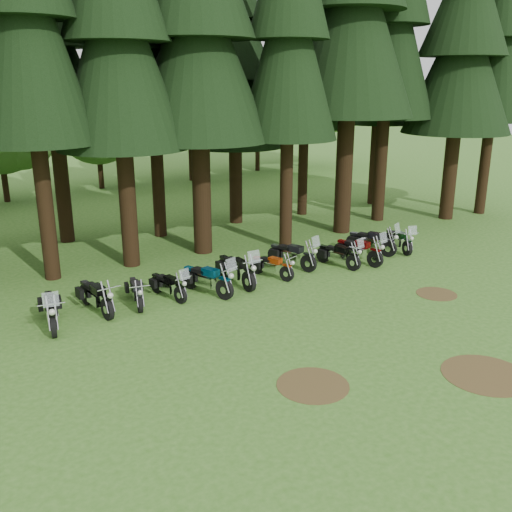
% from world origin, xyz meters
% --- Properties ---
extents(ground, '(120.00, 120.00, 0.00)m').
position_xyz_m(ground, '(0.00, 0.00, 0.00)').
color(ground, '#356A1D').
rests_on(ground, ground).
extents(pine_front_4, '(4.95, 4.95, 16.33)m').
position_xyz_m(pine_front_4, '(-3.21, 9.40, 9.78)').
color(pine_front_4, black).
rests_on(pine_front_4, ground).
extents(pine_front_5, '(5.81, 5.81, 16.72)m').
position_xyz_m(pine_front_5, '(0.07, 9.44, 10.01)').
color(pine_front_5, black).
rests_on(pine_front_5, ground).
extents(pine_front_6, '(4.15, 4.15, 16.75)m').
position_xyz_m(pine_front_6, '(3.43, 8.02, 10.03)').
color(pine_front_6, black).
rests_on(pine_front_6, ground).
extents(pine_front_9, '(5.44, 5.44, 15.89)m').
position_xyz_m(pine_front_9, '(13.94, 7.83, 9.51)').
color(pine_front_9, black).
rests_on(pine_front_9, ground).
extents(pine_front_10, '(4.25, 4.25, 17.69)m').
position_xyz_m(pine_front_10, '(16.52, 7.63, 10.59)').
color(pine_front_10, black).
rests_on(pine_front_10, ground).
extents(pine_back_2, '(4.85, 4.85, 16.30)m').
position_xyz_m(pine_back_2, '(-4.38, 14.40, 9.76)').
color(pine_back_2, black).
rests_on(pine_back_2, ground).
extents(pine_back_3, '(4.35, 4.35, 16.20)m').
position_xyz_m(pine_back_3, '(-0.37, 12.94, 9.70)').
color(pine_back_3, black).
rests_on(pine_back_3, ground).
extents(pine_back_4, '(4.94, 4.94, 13.78)m').
position_xyz_m(pine_back_4, '(4.04, 13.25, 8.25)').
color(pine_back_4, black).
rests_on(pine_back_4, ground).
extents(pine_back_5, '(3.94, 3.94, 16.33)m').
position_xyz_m(pine_back_5, '(8.07, 12.86, 9.78)').
color(pine_back_5, black).
rests_on(pine_back_5, ground).
extents(pine_back_6, '(4.59, 4.59, 16.58)m').
position_xyz_m(pine_back_6, '(13.36, 12.79, 9.93)').
color(pine_back_6, black).
rests_on(pine_back_6, ground).
extents(decid_3, '(6.12, 5.95, 7.65)m').
position_xyz_m(decid_3, '(-4.71, 25.13, 4.51)').
color(decid_3, black).
rests_on(decid_3, ground).
extents(decid_4, '(5.93, 5.76, 7.41)m').
position_xyz_m(decid_4, '(1.58, 26.32, 4.37)').
color(decid_4, black).
rests_on(decid_4, ground).
extents(decid_5, '(8.45, 8.21, 10.56)m').
position_xyz_m(decid_5, '(8.29, 25.71, 6.23)').
color(decid_5, black).
rests_on(decid_5, ground).
extents(decid_6, '(7.06, 6.86, 8.82)m').
position_xyz_m(decid_6, '(14.85, 27.01, 5.20)').
color(decid_6, black).
rests_on(decid_6, ground).
extents(decid_7, '(8.44, 8.20, 10.55)m').
position_xyz_m(decid_7, '(19.46, 26.83, 6.22)').
color(decid_7, black).
rests_on(decid_7, ground).
extents(dirt_patch_0, '(1.80, 1.80, 0.01)m').
position_xyz_m(dirt_patch_0, '(-3.00, -2.00, 0.01)').
color(dirt_patch_0, '#4C3D1E').
rests_on(dirt_patch_0, ground).
extents(dirt_patch_1, '(1.40, 1.40, 0.01)m').
position_xyz_m(dirt_patch_1, '(4.50, 0.50, 0.01)').
color(dirt_patch_1, '#4C3D1E').
rests_on(dirt_patch_1, ground).
extents(dirt_patch_2, '(2.20, 2.20, 0.01)m').
position_xyz_m(dirt_patch_2, '(1.00, -4.00, 0.01)').
color(dirt_patch_2, '#4C3D1E').
rests_on(dirt_patch_2, ground).
extents(motorcycle_0, '(0.73, 2.39, 1.50)m').
position_xyz_m(motorcycle_0, '(-7.45, 5.05, 0.50)').
color(motorcycle_0, black).
rests_on(motorcycle_0, ground).
extents(motorcycle_1, '(0.42, 2.34, 0.95)m').
position_xyz_m(motorcycle_1, '(-5.94, 5.44, 0.48)').
color(motorcycle_1, black).
rests_on(motorcycle_1, ground).
extents(motorcycle_2, '(0.58, 1.98, 0.82)m').
position_xyz_m(motorcycle_2, '(-4.63, 5.32, 0.42)').
color(motorcycle_2, black).
rests_on(motorcycle_2, ground).
extents(motorcycle_3, '(0.61, 2.03, 1.27)m').
position_xyz_m(motorcycle_3, '(-3.49, 5.28, 0.43)').
color(motorcycle_3, black).
rests_on(motorcycle_3, ground).
extents(motorcycle_4, '(1.03, 2.40, 1.53)m').
position_xyz_m(motorcycle_4, '(-2.21, 4.89, 0.51)').
color(motorcycle_4, black).
rests_on(motorcycle_4, ground).
extents(motorcycle_5, '(0.47, 2.51, 1.58)m').
position_xyz_m(motorcycle_5, '(-0.85, 5.16, 0.53)').
color(motorcycle_5, black).
rests_on(motorcycle_5, ground).
extents(motorcycle_6, '(0.75, 1.92, 0.81)m').
position_xyz_m(motorcycle_6, '(0.66, 5.09, 0.41)').
color(motorcycle_6, black).
rests_on(motorcycle_6, ground).
extents(motorcycle_7, '(0.96, 2.35, 1.50)m').
position_xyz_m(motorcycle_7, '(1.99, 5.60, 0.50)').
color(motorcycle_7, black).
rests_on(motorcycle_7, ground).
extents(motorcycle_8, '(0.73, 2.15, 1.36)m').
position_xyz_m(motorcycle_8, '(3.63, 4.72, 0.45)').
color(motorcycle_8, black).
rests_on(motorcycle_8, ground).
extents(motorcycle_9, '(0.79, 2.38, 1.50)m').
position_xyz_m(motorcycle_9, '(4.61, 4.61, 0.50)').
color(motorcycle_9, black).
rests_on(motorcycle_9, ground).
extents(motorcycle_10, '(1.11, 2.32, 1.49)m').
position_xyz_m(motorcycle_10, '(5.99, 5.31, 0.50)').
color(motorcycle_10, black).
rests_on(motorcycle_10, ground).
extents(motorcycle_11, '(0.85, 2.15, 1.36)m').
position_xyz_m(motorcycle_11, '(7.27, 4.95, 0.46)').
color(motorcycle_11, black).
rests_on(motorcycle_11, ground).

